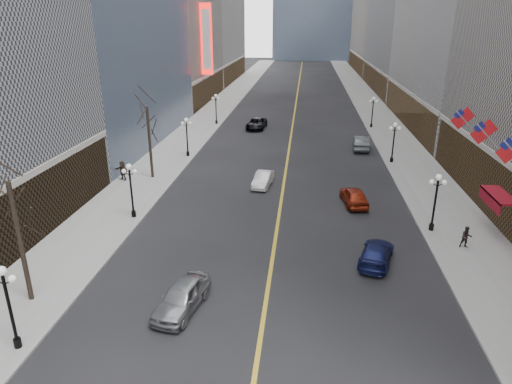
% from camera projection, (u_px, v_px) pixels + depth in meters
% --- Properties ---
extents(sidewalk_east, '(6.00, 230.00, 0.15)m').
position_uv_depth(sidewalk_east, '(382.00, 122.00, 71.99)').
color(sidewalk_east, gray).
rests_on(sidewalk_east, ground).
extents(sidewalk_west, '(6.00, 230.00, 0.15)m').
position_uv_depth(sidewalk_west, '(208.00, 119.00, 74.81)').
color(sidewalk_west, gray).
rests_on(sidewalk_west, ground).
extents(lane_line, '(0.25, 200.00, 0.02)m').
position_uv_depth(lane_line, '(295.00, 109.00, 82.72)').
color(lane_line, gold).
rests_on(lane_line, ground).
extents(streetlamp_east_1, '(1.26, 0.44, 4.52)m').
position_uv_depth(streetlamp_east_1, '(436.00, 197.00, 34.02)').
color(streetlamp_east_1, black).
rests_on(streetlamp_east_1, sidewalk_east).
extents(streetlamp_east_2, '(1.26, 0.44, 4.52)m').
position_uv_depth(streetlamp_east_2, '(394.00, 138.00, 50.76)').
color(streetlamp_east_2, black).
rests_on(streetlamp_east_2, sidewalk_east).
extents(streetlamp_east_3, '(1.26, 0.44, 4.52)m').
position_uv_depth(streetlamp_east_3, '(373.00, 109.00, 67.50)').
color(streetlamp_east_3, black).
rests_on(streetlamp_east_3, sidewalk_east).
extents(streetlamp_west_0, '(1.26, 0.44, 4.52)m').
position_uv_depth(streetlamp_west_0, '(8.00, 299.00, 21.52)').
color(streetlamp_west_0, black).
rests_on(streetlamp_west_0, sidewalk_west).
extents(streetlamp_west_1, '(1.26, 0.44, 4.52)m').
position_uv_depth(streetlamp_west_1, '(131.00, 185.00, 36.39)').
color(streetlamp_west_1, black).
rests_on(streetlamp_west_1, sidewalk_west).
extents(streetlamp_west_2, '(1.26, 0.44, 4.52)m').
position_uv_depth(streetlamp_west_2, '(187.00, 133.00, 53.13)').
color(streetlamp_west_2, black).
rests_on(streetlamp_west_2, sidewalk_west).
extents(streetlamp_west_3, '(1.26, 0.44, 4.52)m').
position_uv_depth(streetlamp_west_3, '(216.00, 106.00, 69.87)').
color(streetlamp_west_3, black).
rests_on(streetlamp_west_3, sidewalk_west).
extents(flag_4, '(2.87, 0.12, 2.87)m').
position_uv_depth(flag_4, '(486.00, 134.00, 33.98)').
color(flag_4, '#B2B2B7').
rests_on(flag_4, ground).
extents(flag_5, '(2.87, 0.12, 2.87)m').
position_uv_depth(flag_5, '(464.00, 120.00, 38.62)').
color(flag_5, '#B2B2B7').
rests_on(flag_5, ground).
extents(awning_c, '(1.40, 4.00, 0.93)m').
position_uv_depth(awning_c, '(497.00, 197.00, 33.53)').
color(awning_c, maroon).
rests_on(awning_c, ground).
extents(theatre_marquee, '(2.00, 0.55, 12.00)m').
position_uv_depth(theatre_marquee, '(207.00, 40.00, 80.07)').
color(theatre_marquee, red).
rests_on(theatre_marquee, ground).
extents(tree_west_near, '(3.60, 3.60, 7.92)m').
position_uv_depth(tree_west_near, '(12.00, 201.00, 24.22)').
color(tree_west_near, '#2D231C').
rests_on(tree_west_near, sidewalk_west).
extents(tree_west_far, '(3.60, 3.60, 7.92)m').
position_uv_depth(tree_west_far, '(148.00, 118.00, 44.68)').
color(tree_west_far, '#2D231C').
rests_on(tree_west_far, sidewalk_west).
extents(car_nb_near, '(2.81, 5.04, 1.62)m').
position_uv_depth(car_nb_near, '(182.00, 297.00, 25.38)').
color(car_nb_near, gray).
rests_on(car_nb_near, ground).
extents(car_nb_mid, '(1.98, 4.33, 1.38)m').
position_uv_depth(car_nb_mid, '(263.00, 179.00, 44.44)').
color(car_nb_mid, silver).
rests_on(car_nb_mid, ground).
extents(car_nb_far, '(2.98, 5.72, 1.54)m').
position_uv_depth(car_nb_far, '(256.00, 124.00, 67.89)').
color(car_nb_far, black).
rests_on(car_nb_far, ground).
extents(car_sb_near, '(3.15, 5.07, 1.37)m').
position_uv_depth(car_sb_near, '(376.00, 253.00, 30.39)').
color(car_sb_near, '#131949').
rests_on(car_sb_near, ground).
extents(car_sb_mid, '(2.47, 4.77, 1.55)m').
position_uv_depth(car_sb_mid, '(354.00, 196.00, 39.99)').
color(car_sb_mid, maroon).
rests_on(car_sb_mid, ground).
extents(car_sb_far, '(2.26, 5.37, 1.72)m').
position_uv_depth(car_sb_far, '(361.00, 143.00, 57.02)').
color(car_sb_far, '#4A5052').
rests_on(car_sb_far, ground).
extents(ped_east_walk, '(0.78, 0.44, 1.59)m').
position_uv_depth(ped_east_walk, '(466.00, 237.00, 32.05)').
color(ped_east_walk, black).
rests_on(ped_east_walk, sidewalk_east).
extents(ped_west_far, '(1.83, 1.30, 1.94)m').
position_uv_depth(ped_west_far, '(122.00, 170.00, 45.66)').
color(ped_west_far, '#2D2219').
rests_on(ped_west_far, sidewalk_west).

